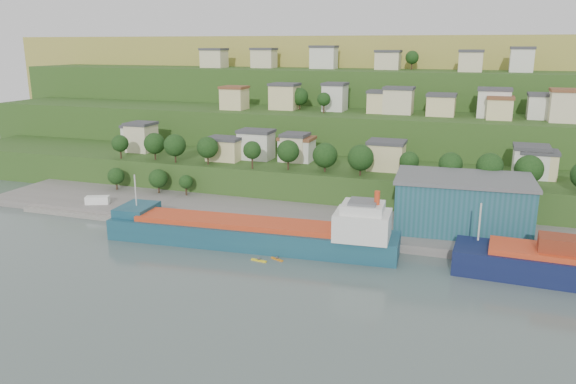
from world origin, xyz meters
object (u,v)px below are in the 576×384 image
at_px(kayak_orange, 277,259).
at_px(caravan, 98,201).
at_px(cargo_ship_near, 259,235).
at_px(warehouse, 462,203).

bearing_deg(kayak_orange, caravan, -172.99).
bearing_deg(cargo_ship_near, warehouse, 22.85).
xyz_separation_m(cargo_ship_near, warehouse, (42.92, 21.64, 5.68)).
bearing_deg(caravan, kayak_orange, -40.25).
bearing_deg(caravan, warehouse, -17.43).
xyz_separation_m(caravan, kayak_orange, (59.31, -18.03, -2.42)).
distance_m(caravan, kayak_orange, 62.04).
bearing_deg(cargo_ship_near, kayak_orange, -46.93).
bearing_deg(kayak_orange, cargo_ship_near, 160.91).
relative_size(cargo_ship_near, caravan, 10.82).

